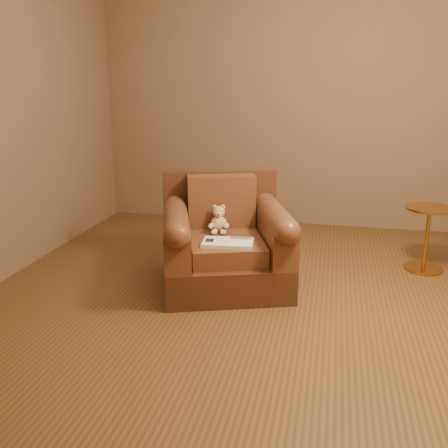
# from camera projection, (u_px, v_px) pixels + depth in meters

# --- Properties ---
(floor) EXTENTS (4.00, 4.00, 0.00)m
(floor) POSITION_uv_depth(u_px,v_px,m) (256.00, 295.00, 3.67)
(floor) COLOR brown
(floor) RESTS_ON ground
(room) EXTENTS (4.02, 4.02, 2.71)m
(room) POSITION_uv_depth(u_px,v_px,m) (261.00, 49.00, 3.19)
(room) COLOR brown
(room) RESTS_ON ground
(armchair) EXTENTS (1.15, 1.12, 0.83)m
(armchair) POSITION_uv_depth(u_px,v_px,m) (225.00, 244.00, 3.80)
(armchair) COLOR #452617
(armchair) RESTS_ON floor
(teddy_bear) EXTENTS (0.16, 0.18, 0.22)m
(teddy_bear) POSITION_uv_depth(u_px,v_px,m) (219.00, 222.00, 3.83)
(teddy_bear) COLOR #C9A88D
(teddy_bear) RESTS_ON armchair
(guidebook) EXTENTS (0.38, 0.25, 0.03)m
(guidebook) POSITION_uv_depth(u_px,v_px,m) (228.00, 243.00, 3.55)
(guidebook) COLOR beige
(guidebook) RESTS_ON armchair
(side_table) EXTENTS (0.39, 0.39, 0.54)m
(side_table) POSITION_uv_depth(u_px,v_px,m) (427.00, 237.00, 4.08)
(side_table) COLOR #BC8233
(side_table) RESTS_ON floor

